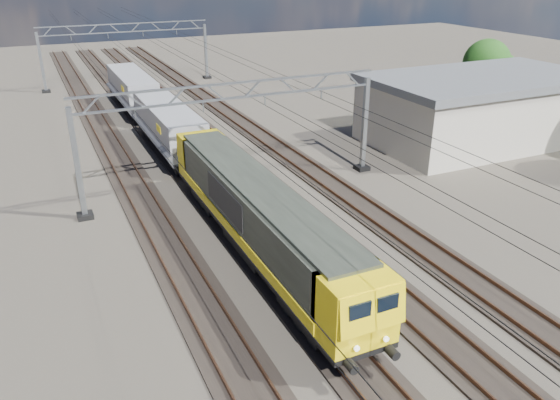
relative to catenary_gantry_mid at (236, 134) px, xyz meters
name	(u,v)px	position (x,y,z in m)	size (l,w,h in m)	color
ground	(262,215)	(0.00, -4.00, -3.91)	(160.00, 160.00, 0.00)	black
track_outer_west	(161,234)	(-6.00, -4.00, -3.83)	(2.60, 140.00, 0.30)	black
track_loco	(230,220)	(-2.00, -4.00, -3.83)	(2.60, 140.00, 0.30)	black
track_inner_east	(292,208)	(2.00, -4.00, -3.83)	(2.60, 140.00, 0.30)	black
track_outer_east	(349,197)	(6.00, -4.00, -3.83)	(2.60, 140.00, 0.30)	black
catenary_gantry_mid	(236,134)	(0.00, 0.00, 0.00)	(19.90, 0.90, 7.11)	gray
catenary_gantry_far	(128,52)	(0.00, 36.00, 0.00)	(19.90, 0.90, 7.11)	gray
overhead_wires	(214,91)	(0.00, 4.00, 1.84)	(12.03, 140.00, 0.53)	black
locomotive	(257,214)	(-2.00, -8.21, -1.58)	(2.76, 21.10, 3.62)	black
hopper_wagon_lead	(168,125)	(-2.00, 9.49, -1.67)	(3.38, 13.00, 3.25)	black
hopper_wagon_mid	(132,88)	(-2.00, 23.69, -1.67)	(3.38, 13.00, 3.25)	black
industrial_shed	(480,108)	(22.00, 2.00, -1.18)	(18.60, 10.60, 5.40)	#BDB6A6
tree_far	(490,65)	(30.32, 9.79, 0.44)	(5.10, 4.70, 6.82)	#352018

